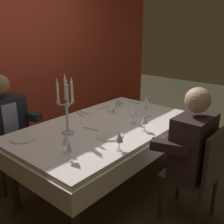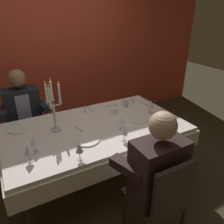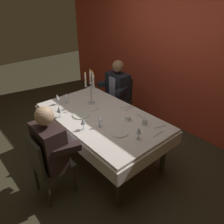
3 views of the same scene
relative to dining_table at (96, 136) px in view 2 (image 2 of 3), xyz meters
name	(u,v)px [view 2 (image 2 of 3)]	position (x,y,z in m)	size (l,w,h in m)	color
ground_plane	(97,179)	(0.00, 0.00, -0.62)	(12.00, 12.00, 0.00)	#3A3523
back_wall	(50,47)	(0.00, 1.66, 0.73)	(6.00, 0.12, 2.70)	#CD452D
dining_table	(96,136)	(0.00, 0.00, 0.00)	(1.94, 1.14, 0.74)	white
candelabra	(54,108)	(-0.40, 0.12, 0.37)	(0.15, 0.17, 0.56)	silver
dinner_plate_0	(138,120)	(0.48, -0.10, 0.13)	(0.23, 0.23, 0.01)	white
dinner_plate_1	(19,129)	(-0.73, 0.33, 0.13)	(0.23, 0.23, 0.01)	white
dinner_plate_2	(87,140)	(-0.19, -0.22, 0.13)	(0.25, 0.25, 0.01)	white
wine_glass_0	(151,104)	(0.72, -0.01, 0.24)	(0.07, 0.07, 0.16)	silver
wine_glass_1	(124,130)	(0.12, -0.39, 0.23)	(0.07, 0.07, 0.16)	silver
wine_glass_2	(122,120)	(0.21, -0.20, 0.23)	(0.07, 0.07, 0.16)	silver
wine_glass_3	(79,148)	(-0.36, -0.46, 0.24)	(0.07, 0.07, 0.16)	silver
wine_glass_4	(34,141)	(-0.66, -0.17, 0.24)	(0.07, 0.07, 0.16)	silver
wine_glass_5	(28,150)	(-0.73, -0.29, 0.23)	(0.07, 0.07, 0.16)	silver
water_tumbler_0	(126,104)	(0.56, 0.29, 0.16)	(0.07, 0.07, 0.08)	silver
coffee_cup_0	(114,111)	(0.33, 0.20, 0.15)	(0.13, 0.12, 0.06)	white
knife_0	(85,110)	(0.05, 0.43, 0.12)	(0.19, 0.02, 0.01)	#B7B7BC
spoon_1	(90,109)	(0.12, 0.43, 0.12)	(0.17, 0.02, 0.01)	#B7B7BC
fork_2	(79,129)	(-0.18, 0.03, 0.12)	(0.17, 0.02, 0.01)	#B7B7BC
knife_3	(133,101)	(0.74, 0.39, 0.12)	(0.19, 0.02, 0.01)	#B7B7BC
knife_4	(144,104)	(0.83, 0.24, 0.12)	(0.19, 0.02, 0.01)	#B7B7BC
fork_5	(111,106)	(0.41, 0.39, 0.12)	(0.17, 0.02, 0.01)	#B7B7BC
seated_diner_0	(23,108)	(-0.62, 0.89, 0.11)	(0.63, 0.48, 1.24)	#312A21
seated_diner_1	(158,170)	(0.14, -0.89, 0.11)	(0.63, 0.48, 1.24)	#312A21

